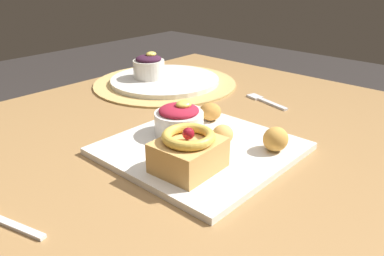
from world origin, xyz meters
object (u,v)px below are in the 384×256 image
(cake_slice, at_px, (188,151))
(back_ramekin, at_px, (149,67))
(front_plate, at_px, (200,149))
(fritter_middle, at_px, (223,135))
(berry_ramekin, at_px, (180,120))
(fritter_back, at_px, (212,112))
(fritter_front, at_px, (276,139))
(back_plate, at_px, (165,80))
(fork, at_px, (264,101))

(cake_slice, xyz_separation_m, back_ramekin, (0.29, 0.41, 0.01))
(front_plate, height_order, back_ramekin, back_ramekin)
(back_ramekin, bearing_deg, fritter_middle, -114.82)
(front_plate, relative_size, berry_ramekin, 3.24)
(front_plate, xyz_separation_m, cake_slice, (-0.08, -0.04, 0.04))
(fritter_back, xyz_separation_m, back_ramekin, (0.11, 0.31, 0.02))
(fritter_front, xyz_separation_m, fritter_back, (0.03, 0.17, -0.00))
(back_plate, bearing_deg, fritter_back, -116.35)
(cake_slice, xyz_separation_m, fritter_back, (0.18, 0.10, -0.01))
(fritter_front, height_order, back_plate, fritter_front)
(front_plate, xyz_separation_m, fork, (0.30, 0.06, -0.00))
(berry_ramekin, distance_m, back_ramekin, 0.37)
(back_ramekin, height_order, fork, back_ramekin)
(fritter_middle, bearing_deg, back_ramekin, 65.18)
(front_plate, relative_size, back_plate, 1.01)
(fritter_front, relative_size, fritter_back, 1.02)
(fritter_middle, xyz_separation_m, back_ramekin, (0.18, 0.40, 0.02))
(front_plate, relative_size, fork, 2.38)
(front_plate, xyz_separation_m, fritter_back, (0.10, 0.06, 0.02))
(cake_slice, distance_m, back_plate, 0.50)
(berry_ramekin, bearing_deg, fritter_middle, -77.07)
(back_ramekin, bearing_deg, back_plate, -51.60)
(fritter_middle, bearing_deg, fritter_back, 49.42)
(fritter_middle, bearing_deg, fritter_front, -64.19)
(fritter_front, relative_size, fritter_middle, 1.16)
(front_plate, relative_size, back_ramekin, 3.51)
(fritter_front, bearing_deg, berry_ramekin, 109.49)
(front_plate, xyz_separation_m, berry_ramekin, (0.01, 0.06, 0.03))
(berry_ramekin, relative_size, fritter_middle, 2.32)
(front_plate, height_order, fritter_middle, fritter_middle)
(back_ramekin, bearing_deg, fritter_back, -109.66)
(fritter_back, height_order, back_plate, fritter_back)
(front_plate, distance_m, fritter_middle, 0.05)
(fritter_front, xyz_separation_m, fork, (0.23, 0.17, -0.03))
(cake_slice, height_order, fritter_middle, cake_slice)
(cake_slice, relative_size, fritter_back, 2.31)
(fritter_front, xyz_separation_m, back_ramekin, (0.14, 0.48, 0.02))
(berry_ramekin, relative_size, back_ramekin, 1.08)
(berry_ramekin, height_order, fritter_front, berry_ramekin)
(fritter_front, distance_m, back_ramekin, 0.50)
(back_plate, height_order, fork, back_plate)
(fritter_front, bearing_deg, fork, 35.75)
(back_plate, height_order, back_ramekin, back_ramekin)
(berry_ramekin, relative_size, fritter_back, 2.03)
(fritter_front, bearing_deg, fritter_back, 79.26)
(berry_ramekin, height_order, back_plate, berry_ramekin)
(fritter_middle, bearing_deg, back_plate, 59.96)
(berry_ramekin, xyz_separation_m, fritter_back, (0.09, -0.00, -0.01))
(fritter_middle, relative_size, back_plate, 0.13)
(fritter_back, bearing_deg, fritter_front, -100.74)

